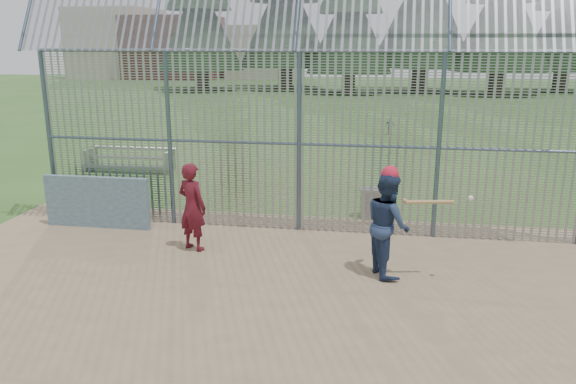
% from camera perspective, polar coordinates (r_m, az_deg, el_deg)
% --- Properties ---
extents(ground, '(120.00, 120.00, 0.00)m').
position_cam_1_polar(ground, '(9.72, -1.94, -10.47)').
color(ground, '#2D511E').
rests_on(ground, ground).
extents(dirt_infield, '(14.00, 10.00, 0.02)m').
position_cam_1_polar(dirt_infield, '(9.28, -2.56, -11.72)').
color(dirt_infield, '#756047').
rests_on(dirt_infield, ground).
extents(dugout_wall, '(2.50, 0.12, 1.20)m').
position_cam_1_polar(dugout_wall, '(13.61, -18.83, -0.98)').
color(dugout_wall, '#38566B').
rests_on(dugout_wall, dirt_infield).
extents(batter, '(1.01, 1.13, 1.91)m').
position_cam_1_polar(batter, '(10.36, 10.09, -3.25)').
color(batter, navy).
rests_on(batter, dirt_infield).
extents(onlooker, '(0.79, 0.67, 1.83)m').
position_cam_1_polar(onlooker, '(11.59, -9.71, -1.48)').
color(onlooker, maroon).
rests_on(onlooker, dirt_infield).
extents(bg_kid_seated, '(0.50, 0.41, 0.80)m').
position_cam_1_polar(bg_kid_seated, '(26.65, 10.32, 6.62)').
color(bg_kid_seated, slate).
rests_on(bg_kid_seated, ground).
extents(batting_gear, '(1.57, 0.42, 0.64)m').
position_cam_1_polar(batting_gear, '(10.10, 10.95, 1.39)').
color(batting_gear, red).
rests_on(batting_gear, ground).
extents(trash_can, '(0.56, 0.56, 0.82)m').
position_cam_1_polar(trash_can, '(13.83, 8.38, -1.11)').
color(trash_can, gray).
rests_on(trash_can, ground).
extents(bleacher, '(3.00, 0.95, 0.72)m').
position_cam_1_polar(bleacher, '(19.51, -15.77, 3.30)').
color(bleacher, slate).
rests_on(bleacher, ground).
extents(backstop_fence, '(20.09, 0.81, 5.30)m').
position_cam_1_polar(backstop_fence, '(12.17, 9.60, 6.20)').
color(backstop_fence, '#47566B').
rests_on(backstop_fence, ground).
extents(distant_buildings, '(26.50, 10.50, 8.00)m').
position_cam_1_polar(distant_buildings, '(69.71, -11.99, 14.23)').
color(distant_buildings, brown).
rests_on(distant_buildings, ground).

